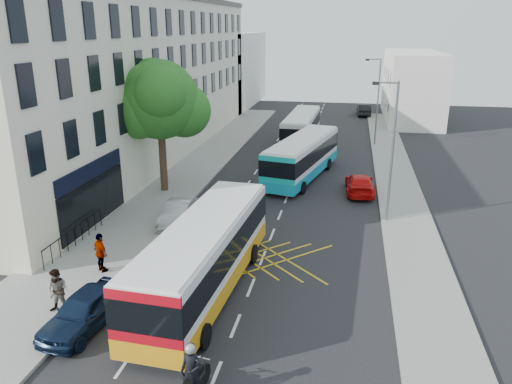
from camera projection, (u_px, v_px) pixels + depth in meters
The scene contains 21 objects.
ground at pixel (236, 326), 19.16m from camera, with size 120.00×120.00×0.00m, color black.
pavement_left at pixel (165, 191), 34.62m from camera, with size 5.00×70.00×0.15m, color gray.
pavement_right at pixel (403, 205), 31.79m from camera, with size 3.00×70.00×0.15m, color gray.
terrace_main at pixel (139, 78), 42.32m from camera, with size 8.30×45.00×13.50m.
terrace_far at pixel (226, 69), 71.30m from camera, with size 8.00×20.00×10.00m, color silver.
building_right at pixel (412, 86), 60.67m from camera, with size 6.00×18.00×8.00m, color silver.
street_tree at pixel (159, 101), 32.62m from camera, with size 6.30×5.70×8.80m.
lamp_near at pixel (391, 145), 27.78m from camera, with size 1.45×0.15×8.00m.
lamp_far at pixel (377, 97), 46.42m from camera, with size 1.45×0.15×8.00m.
railings at pixel (75, 236), 25.59m from camera, with size 0.08×5.60×1.14m, color black, non-canonical shape.
bus_near at pixel (205, 255), 21.15m from camera, with size 3.36×11.62×3.23m.
bus_mid at pixel (302, 157), 37.27m from camera, with size 4.83×11.24×3.08m.
bus_far at pixel (301, 128), 48.00m from camera, with size 2.93×10.78×3.01m.
motorbike at pixel (192, 374), 15.03m from camera, with size 0.79×2.30×2.05m.
parked_car_blue at pixel (85, 310), 18.89m from camera, with size 1.71×4.25×1.45m, color #0C1931.
parked_car_silver at pixel (178, 213), 28.84m from camera, with size 1.40×4.01×1.32m, color #A4A7AC.
red_hatchback at pixel (360, 184), 34.15m from camera, with size 1.86×4.58×1.33m, color red.
distant_car_grey at pixel (305, 121), 57.01m from camera, with size 2.01×4.37×1.21m, color #3F4147.
distant_car_dark at pixel (364, 110), 63.74m from camera, with size 1.55×4.45×1.47m, color black.
pedestrian_near at pixel (58, 291), 19.53m from camera, with size 0.90×0.70×1.84m, color gray.
pedestrian_far at pixel (101, 253), 22.81m from camera, with size 1.10×0.46×1.88m, color gray.
Camera 1 is at (3.86, -16.10, 10.96)m, focal length 35.00 mm.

